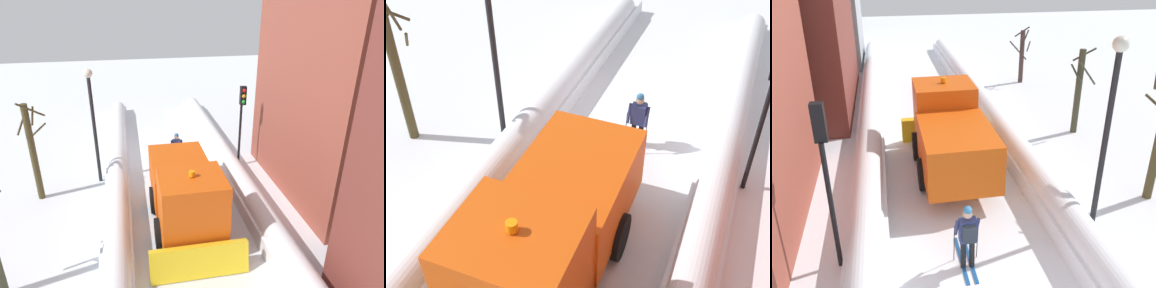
# 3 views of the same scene
# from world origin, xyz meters

# --- Properties ---
(plow_truck) EXTENTS (3.20, 5.98, 3.12)m
(plow_truck) POSITION_xyz_m (0.14, 6.77, 1.48)
(plow_truck) COLOR #DB510F
(plow_truck) RESTS_ON ground
(skier) EXTENTS (0.62, 1.80, 1.81)m
(skier) POSITION_xyz_m (-0.30, 1.64, 1.00)
(skier) COLOR black
(skier) RESTS_ON ground
(street_lamp) EXTENTS (0.40, 0.40, 5.45)m
(street_lamp) POSITION_xyz_m (3.61, 2.61, 3.43)
(street_lamp) COLOR black
(street_lamp) RESTS_ON ground
(bare_tree_near) EXTENTS (1.15, 1.65, 4.66)m
(bare_tree_near) POSITION_xyz_m (6.10, 3.68, 2.31)
(bare_tree_near) COLOR #433A20
(bare_tree_near) RESTS_ON ground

